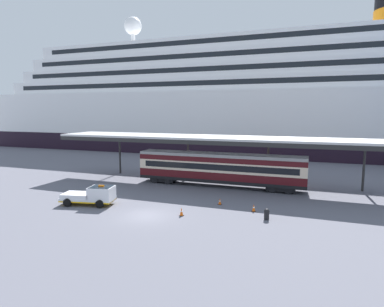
{
  "coord_description": "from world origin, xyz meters",
  "views": [
    {
      "loc": [
        13.58,
        -25.18,
        9.26
      ],
      "look_at": [
        0.92,
        9.34,
        4.5
      ],
      "focal_mm": 30.69,
      "sensor_mm": 36.0,
      "label": 1
    }
  ],
  "objects_px": {
    "cruise_ship": "(323,100)",
    "service_truck": "(93,195)",
    "traffic_cone_near": "(254,208)",
    "quay_bollard": "(267,214)",
    "traffic_cone_mid": "(220,202)",
    "train_carriage": "(219,168)",
    "traffic_cone_far": "(181,212)"
  },
  "relations": [
    {
      "from": "traffic_cone_near",
      "to": "quay_bollard",
      "type": "height_order",
      "value": "quay_bollard"
    },
    {
      "from": "cruise_ship",
      "to": "traffic_cone_near",
      "type": "relative_size",
      "value": 233.24
    },
    {
      "from": "traffic_cone_near",
      "to": "train_carriage",
      "type": "bearing_deg",
      "value": 123.04
    },
    {
      "from": "traffic_cone_near",
      "to": "traffic_cone_far",
      "type": "distance_m",
      "value": 6.8
    },
    {
      "from": "traffic_cone_near",
      "to": "traffic_cone_far",
      "type": "height_order",
      "value": "traffic_cone_far"
    },
    {
      "from": "cruise_ship",
      "to": "quay_bollard",
      "type": "bearing_deg",
      "value": -96.26
    },
    {
      "from": "traffic_cone_near",
      "to": "quay_bollard",
      "type": "relative_size",
      "value": 0.72
    },
    {
      "from": "cruise_ship",
      "to": "traffic_cone_mid",
      "type": "distance_m",
      "value": 46.9
    },
    {
      "from": "quay_bollard",
      "to": "traffic_cone_mid",
      "type": "bearing_deg",
      "value": 148.64
    },
    {
      "from": "train_carriage",
      "to": "service_truck",
      "type": "bearing_deg",
      "value": -128.69
    },
    {
      "from": "traffic_cone_mid",
      "to": "train_carriage",
      "type": "bearing_deg",
      "value": 105.8
    },
    {
      "from": "cruise_ship",
      "to": "train_carriage",
      "type": "relative_size",
      "value": 7.82
    },
    {
      "from": "service_truck",
      "to": "quay_bollard",
      "type": "relative_size",
      "value": 5.73
    },
    {
      "from": "train_carriage",
      "to": "traffic_cone_mid",
      "type": "height_order",
      "value": "train_carriage"
    },
    {
      "from": "service_truck",
      "to": "quay_bollard",
      "type": "height_order",
      "value": "service_truck"
    },
    {
      "from": "traffic_cone_far",
      "to": "service_truck",
      "type": "bearing_deg",
      "value": 178.6
    },
    {
      "from": "cruise_ship",
      "to": "traffic_cone_far",
      "type": "bearing_deg",
      "value": -104.26
    },
    {
      "from": "train_carriage",
      "to": "traffic_cone_mid",
      "type": "relative_size",
      "value": 32.66
    },
    {
      "from": "traffic_cone_mid",
      "to": "traffic_cone_far",
      "type": "xyz_separation_m",
      "value": [
        -2.27,
        -4.62,
        0.06
      ]
    },
    {
      "from": "cruise_ship",
      "to": "service_truck",
      "type": "distance_m",
      "value": 54.55
    },
    {
      "from": "train_carriage",
      "to": "traffic_cone_near",
      "type": "xyz_separation_m",
      "value": [
        5.74,
        -8.83,
        -1.96
      ]
    },
    {
      "from": "quay_bollard",
      "to": "traffic_cone_near",
      "type": "bearing_deg",
      "value": 126.59
    },
    {
      "from": "service_truck",
      "to": "quay_bollard",
      "type": "xyz_separation_m",
      "value": [
        16.85,
        1.35,
        -0.47
      ]
    },
    {
      "from": "cruise_ship",
      "to": "quay_bollard",
      "type": "xyz_separation_m",
      "value": [
        -5.2,
        -47.41,
        -11.04
      ]
    },
    {
      "from": "service_truck",
      "to": "train_carriage",
      "type": "bearing_deg",
      "value": 51.31
    },
    {
      "from": "traffic_cone_near",
      "to": "traffic_cone_far",
      "type": "relative_size",
      "value": 0.92
    },
    {
      "from": "traffic_cone_near",
      "to": "quay_bollard",
      "type": "xyz_separation_m",
      "value": [
        1.42,
        -1.92,
        0.18
      ]
    },
    {
      "from": "quay_bollard",
      "to": "cruise_ship",
      "type": "bearing_deg",
      "value": 83.74
    },
    {
      "from": "train_carriage",
      "to": "traffic_cone_far",
      "type": "xyz_separation_m",
      "value": [
        -0.08,
        -12.33,
        -1.93
      ]
    },
    {
      "from": "traffic_cone_far",
      "to": "train_carriage",
      "type": "bearing_deg",
      "value": 89.61
    },
    {
      "from": "cruise_ship",
      "to": "traffic_cone_near",
      "type": "height_order",
      "value": "cruise_ship"
    },
    {
      "from": "cruise_ship",
      "to": "traffic_cone_mid",
      "type": "bearing_deg",
      "value": -102.93
    }
  ]
}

